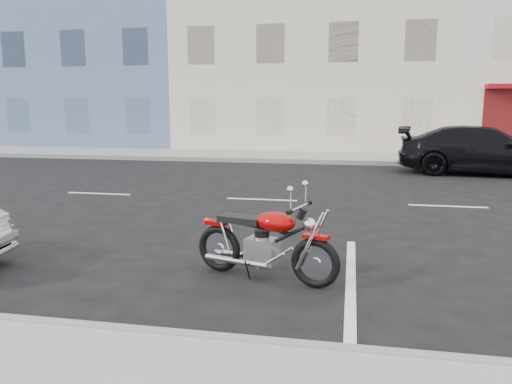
# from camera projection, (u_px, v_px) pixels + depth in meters

# --- Properties ---
(ground) EXTENTS (120.00, 120.00, 0.00)m
(ground) POSITION_uv_depth(u_px,v_px,m) (352.00, 203.00, 10.91)
(ground) COLOR black
(ground) RESTS_ON ground
(sidewalk_far) EXTENTS (80.00, 3.40, 0.15)m
(sidewalk_far) POSITION_uv_depth(u_px,v_px,m) (227.00, 155.00, 20.24)
(sidewalk_far) COLOR gray
(sidewalk_far) RESTS_ON ground
(curb_far) EXTENTS (80.00, 0.12, 0.16)m
(curb_far) POSITION_uv_depth(u_px,v_px,m) (216.00, 160.00, 18.60)
(curb_far) COLOR gray
(curb_far) RESTS_ON ground
(bldg_blue) EXTENTS (12.00, 12.00, 13.00)m
(bldg_blue) POSITION_uv_depth(u_px,v_px,m) (104.00, 25.00, 28.13)
(bldg_blue) COLOR slate
(bldg_blue) RESTS_ON ground
(bldg_cream) EXTENTS (12.00, 12.00, 11.50)m
(bldg_cream) POSITION_uv_depth(u_px,v_px,m) (317.00, 34.00, 26.04)
(bldg_cream) COLOR beige
(bldg_cream) RESTS_ON ground
(motorcycle) EXTENTS (1.87, 0.81, 0.96)m
(motorcycle) POSITION_uv_depth(u_px,v_px,m) (318.00, 252.00, 5.80)
(motorcycle) COLOR black
(motorcycle) RESTS_ON ground
(car_far) EXTENTS (5.30, 2.71, 1.47)m
(car_far) POSITION_uv_depth(u_px,v_px,m) (484.00, 150.00, 15.22)
(car_far) COLOR black
(car_far) RESTS_ON ground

